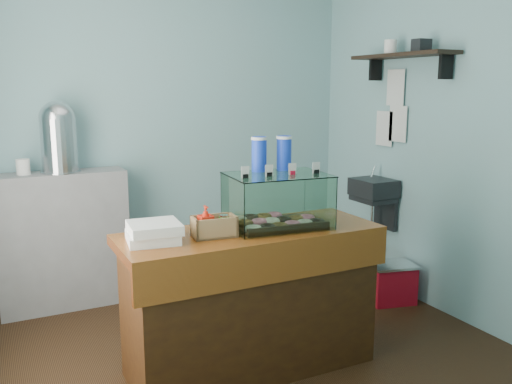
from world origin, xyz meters
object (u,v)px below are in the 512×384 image
coffee_urn (58,135)px  red_cooler (391,283)px  counter (251,299)px  display_case (275,199)px

coffee_urn → red_cooler: size_ratio=1.30×
counter → display_case: (0.19, 0.05, 0.61)m
counter → red_cooler: bearing=16.5°
counter → red_cooler: 1.60m
display_case → coffee_urn: size_ratio=1.16×
coffee_urn → red_cooler: bearing=-25.1°
counter → red_cooler: (1.51, 0.45, -0.29)m
display_case → coffee_urn: (-1.08, 1.52, 0.32)m
coffee_urn → display_case: bearing=-54.7°
display_case → red_cooler: bearing=22.4°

